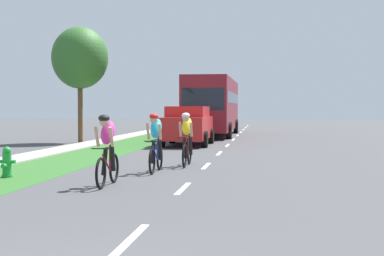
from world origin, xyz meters
The scene contains 11 objects.
ground_plane centered at (0.00, 20.00, 0.00)m, with size 120.00×120.00×0.00m, color #424244.
grass_verge centered at (-4.61, 20.00, 0.00)m, with size 2.45×70.00×0.01m, color #2D6026.
sidewalk_concrete centered at (-6.49, 20.00, 0.00)m, with size 1.33×70.00×0.10m, color #9E998E.
lane_markings_center centered at (0.00, 24.00, 0.00)m, with size 0.12×53.13×0.01m.
fire_hydrant_green centered at (-4.61, 8.99, 0.37)m, with size 0.44×0.38×0.76m.
cyclist_lead centered at (-1.71, 7.82, 0.81)m, with size 0.42×1.72×1.58m.
cyclist_trailing centered at (-1.17, 10.56, 0.81)m, with size 0.42×1.72×1.58m.
cyclist_distant centered at (-0.57, 12.26, 0.81)m, with size 0.42×1.72×1.58m.
suv_red centered at (-1.83, 21.45, 0.95)m, with size 2.15×4.70×1.79m.
bus_maroon centered at (-1.52, 30.78, 1.98)m, with size 2.78×11.60×3.48m.
street_tree_near centered at (-7.35, 22.63, 4.17)m, with size 2.77×2.77×5.71m.
Camera 1 is at (1.75, -4.14, 1.72)m, focal length 52.59 mm.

